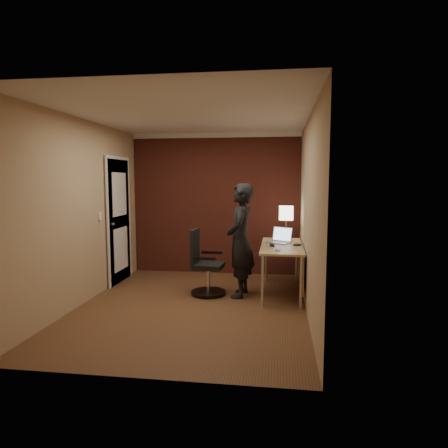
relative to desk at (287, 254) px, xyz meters
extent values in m
plane|color=brown|center=(-1.25, -0.75, -0.60)|extent=(4.00, 4.00, 0.00)
plane|color=white|center=(-1.25, -0.75, 1.90)|extent=(4.00, 4.00, 0.00)
plane|color=tan|center=(-1.25, 1.25, 0.65)|extent=(3.00, 0.00, 3.00)
plane|color=tan|center=(-1.25, -2.75, 0.65)|extent=(3.00, 0.00, 3.00)
plane|color=tan|center=(-2.75, -0.75, 0.65)|extent=(0.00, 4.00, 4.00)
plane|color=tan|center=(0.25, -0.75, 0.65)|extent=(0.00, 4.00, 4.00)
cube|color=maroon|center=(-1.25, 1.22, 0.65)|extent=(2.98, 0.06, 2.50)
cube|color=silver|center=(-1.25, 1.21, 1.86)|extent=(3.00, 0.08, 0.08)
cube|color=silver|center=(-1.25, -2.71, 1.86)|extent=(3.00, 0.08, 0.08)
cube|color=silver|center=(-2.71, -0.75, 1.86)|extent=(0.08, 4.00, 0.08)
cube|color=silver|center=(0.21, -0.75, 1.86)|extent=(0.08, 4.00, 0.08)
cube|color=silver|center=(-2.73, 0.35, 0.40)|extent=(0.05, 0.82, 2.02)
cube|color=silver|center=(-2.71, 0.35, 0.40)|extent=(0.02, 0.92, 2.12)
cylinder|color=silver|center=(-2.68, 0.02, 0.40)|extent=(0.05, 0.05, 0.05)
cube|color=silver|center=(-2.74, -0.30, 0.55)|extent=(0.02, 0.08, 0.12)
cube|color=tan|center=(-0.07, 0.00, 0.11)|extent=(0.60, 1.50, 0.03)
cube|color=tan|center=(0.21, 0.00, -0.17)|extent=(0.02, 1.38, 0.54)
cylinder|color=silver|center=(-0.32, -0.69, -0.25)|extent=(0.04, 0.04, 0.70)
cylinder|color=silver|center=(-0.32, 0.69, -0.25)|extent=(0.04, 0.04, 0.70)
cylinder|color=silver|center=(0.18, -0.69, -0.25)|extent=(0.04, 0.04, 0.70)
cylinder|color=silver|center=(0.18, 0.69, -0.25)|extent=(0.04, 0.04, 0.70)
cube|color=silver|center=(-0.01, 0.58, 0.14)|extent=(0.11, 0.11, 0.01)
cylinder|color=silver|center=(-0.01, 0.58, 0.29)|extent=(0.01, 0.01, 0.30)
cube|color=white|center=(-0.01, 0.58, 0.55)|extent=(0.22, 0.22, 0.22)
cube|color=silver|center=(-0.13, 0.18, 0.14)|extent=(0.40, 0.37, 0.01)
cube|color=silver|center=(-0.07, 0.28, 0.25)|extent=(0.31, 0.22, 0.22)
cube|color=#B2CCF2|center=(-0.07, 0.27, 0.25)|extent=(0.28, 0.19, 0.19)
cube|color=gray|center=(-0.13, 0.17, 0.14)|extent=(0.31, 0.25, 0.00)
cube|color=black|center=(-0.21, -0.13, 0.14)|extent=(0.08, 0.11, 0.03)
cube|color=black|center=(-0.13, -0.48, 0.13)|extent=(0.07, 0.12, 0.01)
cube|color=black|center=(0.15, -0.02, 0.14)|extent=(0.12, 0.13, 0.02)
cylinder|color=black|center=(-1.13, -0.21, -0.57)|extent=(0.51, 0.51, 0.03)
cylinder|color=silver|center=(-1.13, -0.21, -0.37)|extent=(0.05, 0.05, 0.38)
cube|color=black|center=(-1.13, -0.21, -0.17)|extent=(0.44, 0.44, 0.06)
cube|color=black|center=(-1.34, -0.20, 0.11)|extent=(0.07, 0.39, 0.50)
cube|color=black|center=(-1.12, 0.03, -0.02)|extent=(0.31, 0.06, 0.04)
cube|color=black|center=(-1.15, -0.45, -0.02)|extent=(0.31, 0.06, 0.04)
imported|color=black|center=(-0.66, -0.21, 0.22)|extent=(0.42, 0.62, 1.63)
camera|label=1|loc=(-0.12, -5.85, 1.08)|focal=32.00mm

